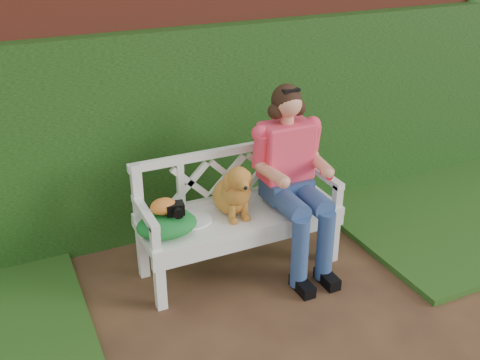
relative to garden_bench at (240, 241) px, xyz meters
name	(u,v)px	position (x,y,z in m)	size (l,w,h in m)	color
ground	(289,345)	(-0.08, -0.91, -0.24)	(60.00, 60.00, 0.00)	#3A231A
brick_wall	(181,96)	(-0.08, 0.99, 0.86)	(10.00, 0.30, 2.20)	maroon
ivy_hedge	(191,133)	(-0.08, 0.77, 0.61)	(10.00, 0.18, 1.70)	#306320
grass_right	(467,204)	(2.32, -0.01, -0.21)	(2.60, 2.00, 0.05)	#214716
garden_bench	(240,241)	(0.00, 0.00, 0.00)	(1.58, 0.60, 0.48)	white
seated_woman	(288,179)	(0.39, -0.02, 0.44)	(0.58, 0.77, 1.37)	#D95055
dog	(232,188)	(-0.05, 0.01, 0.45)	(0.28, 0.38, 0.42)	#AD5029
tennis_racket	(189,222)	(-0.39, 0.01, 0.25)	(0.55, 0.23, 0.03)	white
green_bag	(167,224)	(-0.58, -0.04, 0.31)	(0.42, 0.33, 0.14)	#197611
camera_item	(175,209)	(-0.52, -0.06, 0.43)	(0.12, 0.09, 0.08)	black
baseball_glove	(163,206)	(-0.59, -0.02, 0.44)	(0.18, 0.13, 0.12)	orange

